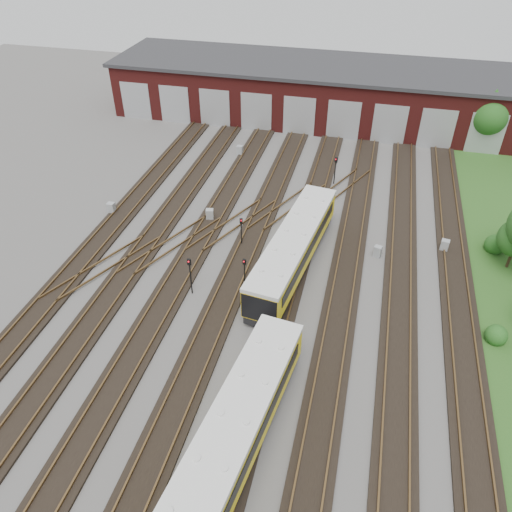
# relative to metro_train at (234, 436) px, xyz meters

# --- Properties ---
(ground) EXTENTS (120.00, 120.00, 0.00)m
(ground) POSITION_rel_metro_train_xyz_m (-2.00, 6.52, -1.84)
(ground) COLOR #4D4A47
(ground) RESTS_ON ground
(track_network) EXTENTS (30.40, 70.00, 0.33)m
(track_network) POSITION_rel_metro_train_xyz_m (-2.17, 7.10, -1.74)
(track_network) COLOR black
(track_network) RESTS_ON ground
(maintenance_shed) EXTENTS (51.00, 12.50, 6.35)m
(maintenance_shed) POSITION_rel_metro_train_xyz_m (-2.01, 46.49, 1.36)
(maintenance_shed) COLOR #571715
(maintenance_shed) RESTS_ON ground
(metro_train) EXTENTS (4.42, 46.51, 2.95)m
(metro_train) POSITION_rel_metro_train_xyz_m (0.00, 0.00, 0.00)
(metro_train) COLOR black
(metro_train) RESTS_ON ground
(signal_mast_0) EXTENTS (0.25, 0.24, 3.09)m
(signal_mast_0) POSITION_rel_metro_train_xyz_m (-6.47, 11.43, 0.13)
(signal_mast_0) COLOR black
(signal_mast_0) RESTS_ON ground
(signal_mast_1) EXTENTS (0.26, 0.25, 2.57)m
(signal_mast_1) POSITION_rel_metro_train_xyz_m (-4.59, 17.94, -0.18)
(signal_mast_1) COLOR black
(signal_mast_1) RESTS_ON ground
(signal_mast_2) EXTENTS (0.29, 0.27, 2.78)m
(signal_mast_2) POSITION_rel_metro_train_xyz_m (1.43, 29.93, -0.05)
(signal_mast_2) COLOR black
(signal_mast_2) RESTS_ON ground
(signal_mast_3) EXTENTS (0.23, 0.22, 2.80)m
(signal_mast_3) POSITION_rel_metro_train_xyz_m (-2.89, 12.68, -0.05)
(signal_mast_3) COLOR black
(signal_mast_3) RESTS_ON ground
(relay_cabinet_0) EXTENTS (0.65, 0.55, 1.06)m
(relay_cabinet_0) POSITION_rel_metro_train_xyz_m (-17.00, 19.77, -1.32)
(relay_cabinet_0) COLOR #949799
(relay_cabinet_0) RESTS_ON ground
(relay_cabinet_1) EXTENTS (0.66, 0.57, 1.05)m
(relay_cabinet_1) POSITION_rel_metro_train_xyz_m (-9.13, 33.76, -1.32)
(relay_cabinet_1) COLOR #949799
(relay_cabinet_1) RESTS_ON ground
(relay_cabinet_2) EXTENTS (0.74, 0.67, 1.06)m
(relay_cabinet_2) POSITION_rel_metro_train_xyz_m (-8.24, 20.87, -1.32)
(relay_cabinet_2) COLOR #949799
(relay_cabinet_2) RESTS_ON ground
(relay_cabinet_3) EXTENTS (0.68, 0.61, 0.95)m
(relay_cabinet_3) POSITION_rel_metro_train_xyz_m (6.15, 19.08, -1.37)
(relay_cabinet_3) COLOR #949799
(relay_cabinet_3) RESTS_ON ground
(relay_cabinet_4) EXTENTS (0.70, 0.61, 1.03)m
(relay_cabinet_4) POSITION_rel_metro_train_xyz_m (11.26, 21.10, -1.33)
(relay_cabinet_4) COLOR #949799
(relay_cabinet_4) RESTS_ON ground
(tree_0) EXTENTS (4.02, 4.02, 6.66)m
(tree_0) POSITION_rel_metro_train_xyz_m (16.05, 41.52, 2.44)
(tree_0) COLOR black
(tree_0) RESTS_ON ground
(bush_0) EXTENTS (1.41, 1.41, 1.41)m
(bush_0) POSITION_rel_metro_train_xyz_m (14.00, 11.81, -1.14)
(bush_0) COLOR #164513
(bush_0) RESTS_ON ground
(bush_1) EXTENTS (1.65, 1.65, 1.65)m
(bush_1) POSITION_rel_metro_train_xyz_m (15.16, 22.12, -1.02)
(bush_1) COLOR #164513
(bush_1) RESTS_ON ground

